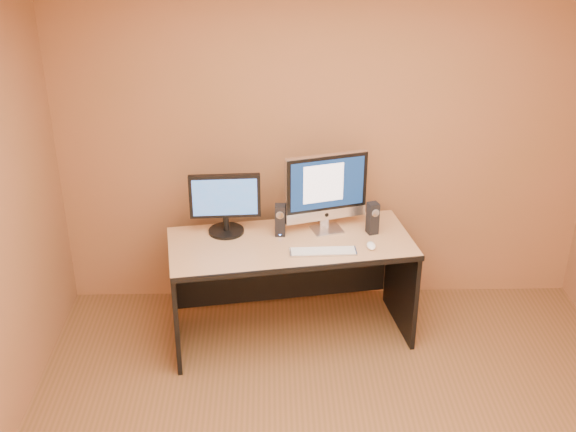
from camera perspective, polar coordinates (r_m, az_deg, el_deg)
The scene contains 11 objects.
walls at distance 3.59m, azimuth 5.32°, elevation -5.26°, with size 4.00×4.00×2.60m, color brown, non-canonical shape.
ceiling at distance 3.12m, azimuth 6.33°, elevation 15.60°, with size 4.00×4.00×0.00m, color white.
desk at distance 5.24m, azimuth 0.22°, elevation -5.82°, with size 1.70×0.74×0.78m, color tan, non-canonical shape.
imac at distance 5.08m, azimuth 3.15°, elevation 1.79°, with size 0.60×0.22×0.58m, color silver, non-canonical shape.
second_monitor at distance 5.09m, azimuth -4.99°, elevation 0.94°, with size 0.51×0.25×0.45m, color black, non-canonical shape.
speaker_left at distance 5.08m, azimuth -0.62°, elevation -0.33°, with size 0.07×0.08×0.23m, color black, non-canonical shape.
speaker_right at distance 5.15m, azimuth 6.70°, elevation -0.17°, with size 0.07×0.08×0.23m, color black, non-canonical shape.
keyboard at distance 4.90m, azimuth 2.79°, elevation -2.81°, with size 0.46×0.12×0.02m, color #B0B1B5.
mouse at distance 4.98m, azimuth 6.59°, elevation -2.33°, with size 0.06×0.11×0.04m, color white.
cable_a at distance 5.28m, azimuth 2.91°, elevation -0.66°, with size 0.01×0.01×0.23m, color black.
cable_b at distance 5.31m, azimuth 2.96°, elevation -0.52°, with size 0.01×0.01×0.19m, color black.
Camera 1 is at (-0.41, -3.04, 3.16)m, focal length 45.00 mm.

